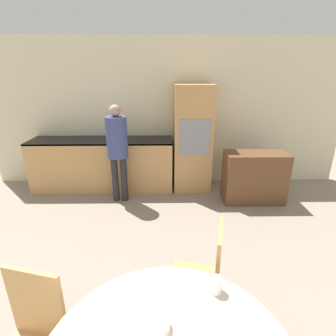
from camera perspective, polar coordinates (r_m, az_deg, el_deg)
The scene contains 8 objects.
wall_back at distance 4.85m, azimuth -0.31°, elevation 11.68°, with size 6.47×0.05×2.60m.
kitchen_counter at distance 4.85m, azimuth -13.95°, elevation 0.94°, with size 2.47×0.60×0.91m.
oven_unit at distance 4.63m, azimuth 5.36°, elevation 6.33°, with size 0.64×0.59×1.84m.
sideboard at distance 4.47m, azimuth 18.23°, elevation -1.94°, with size 0.97×0.45×0.83m.
chair_far_right at distance 2.26m, azimuth 8.22°, elevation -21.78°, with size 0.49×0.49×0.95m.
person_standing at distance 4.16m, azimuth -11.00°, elevation 5.20°, with size 0.33×0.33×1.57m.
cup at distance 1.75m, azimuth 10.36°, elevation -23.75°, with size 0.08×0.08×0.10m.
bowl_centre at distance 1.58m, azimuth -2.95°, elevation -31.12°, with size 0.16×0.16×0.04m.
Camera 1 is at (-0.04, 0.78, 2.04)m, focal length 28.00 mm.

